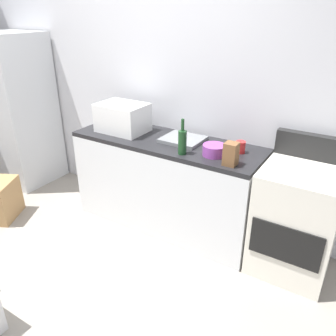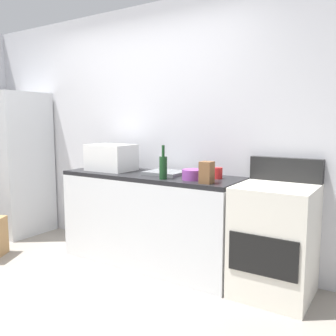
{
  "view_description": "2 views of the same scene",
  "coord_description": "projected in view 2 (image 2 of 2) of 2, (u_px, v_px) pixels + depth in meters",
  "views": [
    {
      "loc": [
        1.86,
        -1.28,
        2.01
      ],
      "look_at": [
        0.47,
        0.95,
        0.76
      ],
      "focal_mm": 36.48,
      "sensor_mm": 36.0,
      "label": 1
    },
    {
      "loc": [
        2.3,
        -1.62,
        1.4
      ],
      "look_at": [
        0.52,
        1.17,
        0.98
      ],
      "focal_mm": 38.41,
      "sensor_mm": 36.0,
      "label": 2
    }
  ],
  "objects": [
    {
      "name": "wine_bottle",
      "position": [
        163.0,
        167.0,
        3.15
      ],
      "size": [
        0.07,
        0.07,
        0.3
      ],
      "color": "#193F1E",
      "rests_on": "kitchen_counter"
    },
    {
      "name": "stove_oven",
      "position": [
        275.0,
        239.0,
        2.9
      ],
      "size": [
        0.6,
        0.61,
        1.1
      ],
      "color": "silver",
      "rests_on": "ground_plane"
    },
    {
      "name": "sink_basin",
      "position": [
        166.0,
        173.0,
        3.46
      ],
      "size": [
        0.36,
        0.32,
        0.03
      ],
      "primitive_type": "cube",
      "color": "slate",
      "rests_on": "kitchen_counter"
    },
    {
      "name": "refrigerator",
      "position": [
        16.0,
        163.0,
        4.54
      ],
      "size": [
        0.68,
        0.66,
        1.76
      ],
      "primitive_type": "cube",
      "color": "silver",
      "rests_on": "ground_plane"
    },
    {
      "name": "ground_plane",
      "position": [
        29.0,
        305.0,
        2.76
      ],
      "size": [
        6.0,
        6.0,
        0.0
      ],
      "primitive_type": "plane",
      "color": "gray"
    },
    {
      "name": "microwave",
      "position": [
        111.0,
        157.0,
        3.73
      ],
      "size": [
        0.46,
        0.34,
        0.27
      ],
      "primitive_type": "cube",
      "color": "white",
      "rests_on": "kitchen_counter"
    },
    {
      "name": "wall_back",
      "position": [
        146.0,
        131.0,
        3.89
      ],
      "size": [
        5.0,
        0.1,
        2.6
      ],
      "primitive_type": "cube",
      "color": "silver",
      "rests_on": "ground_plane"
    },
    {
      "name": "coffee_mug",
      "position": [
        218.0,
        173.0,
        3.18
      ],
      "size": [
        0.08,
        0.08,
        0.1
      ],
      "primitive_type": "cylinder",
      "color": "red",
      "rests_on": "kitchen_counter"
    },
    {
      "name": "knife_block",
      "position": [
        207.0,
        172.0,
        2.94
      ],
      "size": [
        0.1,
        0.1,
        0.18
      ],
      "primitive_type": "cube",
      "color": "brown",
      "rests_on": "kitchen_counter"
    },
    {
      "name": "mixing_bowl",
      "position": [
        193.0,
        175.0,
        3.13
      ],
      "size": [
        0.19,
        0.19,
        0.09
      ],
      "primitive_type": "cylinder",
      "color": "purple",
      "rests_on": "kitchen_counter"
    },
    {
      "name": "kitchen_counter",
      "position": [
        151.0,
        219.0,
        3.55
      ],
      "size": [
        1.8,
        0.6,
        0.9
      ],
      "color": "silver",
      "rests_on": "ground_plane"
    }
  ]
}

